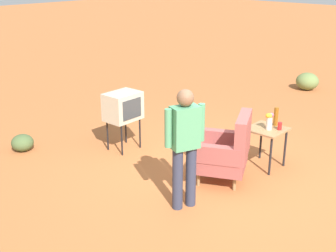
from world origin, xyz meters
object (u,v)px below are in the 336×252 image
person_standing (185,142)px  flower_vase (269,120)px  soda_can_red (280,126)px  bottle_tall_amber (276,117)px  side_table (267,134)px  tv_on_stand (123,107)px  armchair (227,150)px

person_standing → flower_vase: person_standing is taller
soda_can_red → bottle_tall_amber: bottle_tall_amber is taller
bottle_tall_amber → flower_vase: size_ratio=1.13×
side_table → soda_can_red: 0.25m
person_standing → side_table: bearing=176.2°
flower_vase → tv_on_stand: bearing=-64.9°
person_standing → soda_can_red: bearing=171.1°
soda_can_red → bottle_tall_amber: (-0.13, -0.15, 0.09)m
tv_on_stand → soda_can_red: bearing=115.8°
side_table → flower_vase: flower_vase is taller
armchair → soda_can_red: 1.00m
soda_can_red → side_table: bearing=-67.3°
person_standing → bottle_tall_amber: 2.05m
soda_can_red → bottle_tall_amber: bearing=-130.8°
soda_can_red → flower_vase: 0.19m
bottle_tall_amber → flower_vase: 0.23m
soda_can_red → armchair: bearing=-19.9°
tv_on_stand → flower_vase: size_ratio=3.89×
side_table → bottle_tall_amber: 0.32m
tv_on_stand → bottle_tall_amber: 2.56m
armchair → soda_can_red: (-0.91, 0.33, 0.22)m
person_standing → bottle_tall_amber: size_ratio=5.47×
person_standing → soda_can_red: (-1.91, 0.30, -0.22)m
flower_vase → side_table: bearing=-118.5°
tv_on_stand → person_standing: (0.77, 2.07, 0.16)m
bottle_tall_amber → side_table: bearing=-6.8°
armchair → side_table: 0.86m
bottle_tall_amber → soda_can_red: bearing=49.2°
side_table → person_standing: bearing=-3.8°
tv_on_stand → soda_can_red: tv_on_stand is taller
tv_on_stand → bottle_tall_amber: (-1.28, 2.22, 0.02)m
bottle_tall_amber → tv_on_stand: bearing=-60.1°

